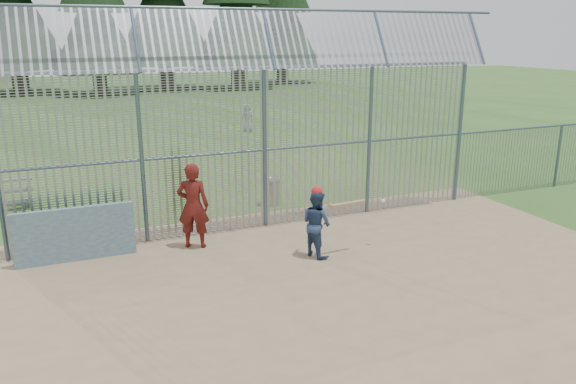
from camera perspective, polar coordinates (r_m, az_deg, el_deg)
name	(u,v)px	position (r m, az deg, el deg)	size (l,w,h in m)	color
ground	(326,278)	(11.54, 3.89, -8.74)	(120.00, 120.00, 0.00)	#2D511E
dirt_infield	(337,288)	(11.13, 5.05, -9.67)	(14.00, 10.00, 0.02)	#756047
dugout_wall	(75,234)	(12.95, -20.82, -4.04)	(2.50, 0.12, 1.20)	#38566B
batter	(316,223)	(12.35, 2.91, -3.21)	(0.73, 0.57, 1.49)	navy
onlooker	(193,206)	(12.94, -9.62, -1.38)	(0.72, 0.47, 1.98)	maroon
bg_kid_standing	(247,118)	(28.42, -4.16, 7.52)	(0.69, 0.45, 1.41)	slate
batting_gear	(326,195)	(12.22, 3.92, -0.29)	(1.83, 0.34, 0.55)	red
trash_can	(271,192)	(16.21, -1.77, 0.03)	(0.56, 0.56, 0.82)	gray
backstop_fence	(331,131)	(14.58, 4.42, 6.19)	(20.09, 0.81, 5.30)	#47566B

